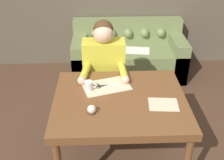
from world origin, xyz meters
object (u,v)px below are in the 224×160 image
object	(u,v)px
couch	(128,55)
mug	(89,86)
dining_table	(120,106)
person	(104,75)
scissors	(103,86)
pin_cushion	(92,110)

from	to	relation	value
couch	mug	xyz separation A→B (m)	(-0.51, -1.69, 0.52)
dining_table	mug	xyz separation A→B (m)	(-0.27, 0.14, 0.13)
person	scissors	world-z (taller)	person
dining_table	couch	size ratio (longest dim) A/B	0.70
mug	couch	bearing A→B (deg)	73.04
couch	person	distance (m)	1.28
pin_cushion	mug	bearing A→B (deg)	95.57
dining_table	pin_cushion	bearing A→B (deg)	-141.20
dining_table	person	distance (m)	0.67
couch	person	world-z (taller)	person
scissors	pin_cushion	world-z (taller)	pin_cushion
person	mug	bearing A→B (deg)	-105.31
dining_table	person	bearing A→B (deg)	101.64
person	pin_cushion	xyz separation A→B (m)	(-0.11, -0.85, 0.17)
scissors	pin_cushion	xyz separation A→B (m)	(-0.09, -0.40, 0.03)
mug	pin_cushion	distance (m)	0.34
person	dining_table	bearing A→B (deg)	-78.36
mug	dining_table	bearing A→B (deg)	-27.27
dining_table	mug	bearing A→B (deg)	152.73
couch	pin_cushion	bearing A→B (deg)	-103.39
person	mug	world-z (taller)	person
couch	mug	distance (m)	1.84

